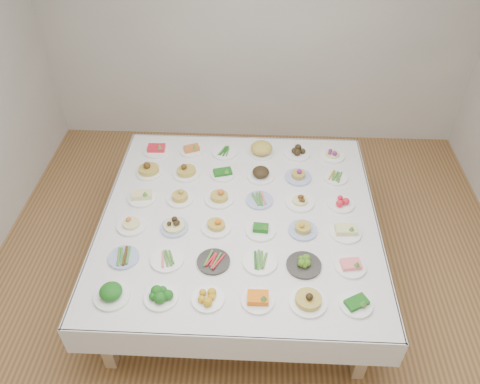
{
  "coord_description": "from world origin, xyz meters",
  "views": [
    {
      "loc": [
        0.04,
        -2.62,
        3.49
      ],
      "look_at": [
        -0.1,
        0.35,
        0.88
      ],
      "focal_mm": 35.0,
      "sensor_mm": 36.0,
      "label": 1
    }
  ],
  "objects_px": {
    "dish_18": "(142,194)",
    "dish_35": "(333,152)",
    "display_table": "(239,221)",
    "dish_0": "(111,291)"
  },
  "relations": [
    {
      "from": "dish_18",
      "to": "dish_35",
      "type": "height_order",
      "value": "dish_35"
    },
    {
      "from": "display_table",
      "to": "dish_18",
      "type": "height_order",
      "value": "dish_18"
    },
    {
      "from": "dish_18",
      "to": "dish_35",
      "type": "distance_m",
      "value": 1.85
    },
    {
      "from": "display_table",
      "to": "dish_0",
      "type": "bearing_deg",
      "value": -134.53
    },
    {
      "from": "display_table",
      "to": "dish_18",
      "type": "bearing_deg",
      "value": 168.76
    },
    {
      "from": "display_table",
      "to": "dish_0",
      "type": "relative_size",
      "value": 9.16
    },
    {
      "from": "display_table",
      "to": "dish_35",
      "type": "height_order",
      "value": "dish_35"
    },
    {
      "from": "dish_0",
      "to": "dish_18",
      "type": "relative_size",
      "value": 1.01
    },
    {
      "from": "dish_35",
      "to": "dish_0",
      "type": "bearing_deg",
      "value": -134.87
    },
    {
      "from": "dish_18",
      "to": "dish_35",
      "type": "relative_size",
      "value": 1.05
    }
  ]
}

